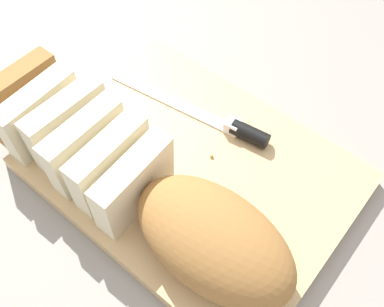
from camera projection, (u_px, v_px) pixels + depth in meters
ground_plane at (192, 176)px, 0.59m from camera, size 3.00×3.00×0.00m
cutting_board at (192, 171)px, 0.58m from camera, size 0.41×0.32×0.02m
bread_loaf at (144, 188)px, 0.50m from camera, size 0.44×0.13×0.09m
bread_knife at (226, 124)px, 0.60m from camera, size 0.26×0.05×0.02m
crumb_near_knife at (133, 169)px, 0.56m from camera, size 0.01×0.01×0.01m
crumb_near_loaf at (212, 156)px, 0.58m from camera, size 0.00×0.00×0.00m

